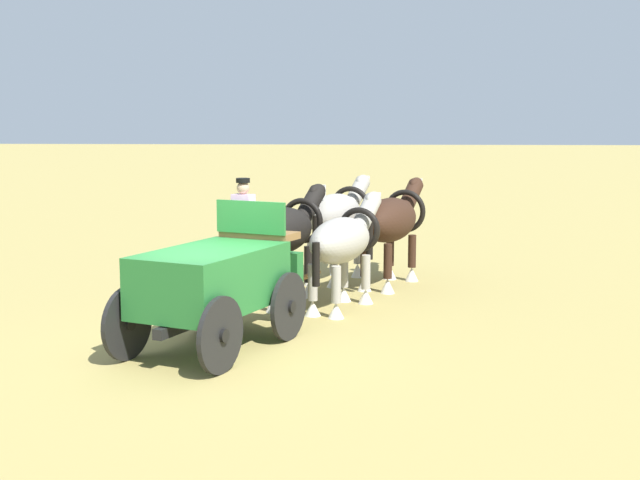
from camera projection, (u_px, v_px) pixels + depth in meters
The scene contains 6 objects.
ground_plane at pixel (212, 349), 13.60m from camera, with size 220.00×220.00×0.00m, color #9E8C4C.
show_wagon at pixel (216, 280), 13.59m from camera, with size 5.48×2.88×2.62m.
draft_horse_rear_near at pixel (283, 233), 16.94m from camera, with size 3.07×1.67×2.26m.
draft_horse_rear_off at pixel (344, 242), 16.41m from camera, with size 2.96×1.61×2.15m.
draft_horse_lead_near at pixel (337, 218), 19.25m from camera, with size 2.87×1.62×2.31m.
draft_horse_lead_off at pixel (392, 222), 18.70m from camera, with size 3.09×1.70×2.28m.
Camera 1 is at (-13.06, -2.66, 3.63)m, focal length 48.04 mm.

